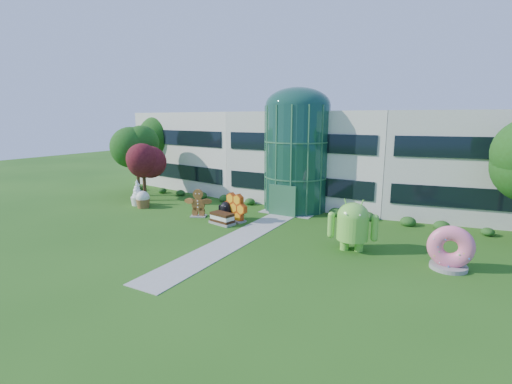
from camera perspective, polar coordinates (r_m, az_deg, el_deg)
The scene contains 14 objects.
ground at distance 26.13m, azimuth -4.53°, elevation -8.09°, with size 140.00×140.00×0.00m, color #215114.
building at distance 41.01m, azimuth 9.59°, elevation 5.55°, with size 46.00×15.00×9.30m, color beige, non-canonical shape.
atrium at distance 35.42m, azimuth 6.27°, elevation 5.15°, with size 6.00×6.00×9.80m, color #194738.
walkway at distance 27.71m, azimuth -2.21°, elevation -6.87°, with size 2.40×20.00×0.04m, color #9E9E93.
tree_red at distance 40.88m, azimuth -16.89°, elevation 2.87°, with size 4.00×4.00×6.00m, color #3F0C14, non-canonical shape.
trees_backdrop at distance 36.42m, azimuth 6.87°, elevation 4.20°, with size 52.00×8.00×8.40m, color #1E4912, non-canonical shape.
android_green at distance 25.27m, azimuth 14.66°, elevation -4.57°, with size 3.37×2.25×3.82m, color #71CD41, non-canonical shape.
android_black at distance 32.05m, azimuth -4.59°, elevation -2.66°, with size 1.66×1.11×1.88m, color black, non-canonical shape.
donut at distance 24.44m, azimuth 27.73°, elevation -7.49°, with size 2.57×1.23×2.67m, color #F85E7B, non-canonical shape.
gingerbread at distance 33.32m, azimuth -8.88°, elevation -1.66°, with size 2.73×1.05×2.52m, color brown, non-canonical shape.
ice_cream_sandwich at distance 30.93m, azimuth -5.23°, elevation -4.05°, with size 2.20×1.10×0.98m, color black, non-canonical shape.
honeycomb at distance 31.59m, azimuth -3.24°, elevation -2.56°, with size 2.79×1.00×2.19m, color #FFA919, non-canonical shape.
froyo at distance 39.13m, azimuth -17.77°, elevation -0.08°, with size 1.51×1.51×2.59m, color white, non-canonical shape.
cupcake at distance 37.93m, azimuth -17.01°, elevation -1.08°, with size 1.40×1.40×1.68m, color white, non-canonical shape.
Camera 1 is at (13.84, -20.39, 8.68)m, focal length 26.00 mm.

